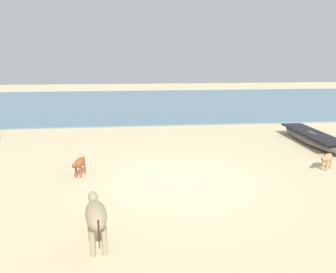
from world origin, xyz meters
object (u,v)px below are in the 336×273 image
at_px(cow_adult_dun, 96,215).
at_px(calf_near_rust, 80,163).
at_px(calf_far_tan, 327,158).
at_px(fishing_boat_0, 311,137).

relative_size(cow_adult_dun, calf_near_rust, 1.59).
height_order(cow_adult_dun, calf_far_tan, cow_adult_dun).
bearing_deg(cow_adult_dun, fishing_boat_0, -61.54).
relative_size(cow_adult_dun, calf_far_tan, 1.90).
relative_size(fishing_boat_0, cow_adult_dun, 3.27).
relative_size(fishing_boat_0, calf_near_rust, 5.22).
distance_m(cow_adult_dun, calf_near_rust, 4.28).
distance_m(fishing_boat_0, calf_near_rust, 10.24).
bearing_deg(calf_near_rust, fishing_boat_0, 120.37).
relative_size(calf_near_rust, calf_far_tan, 1.19).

